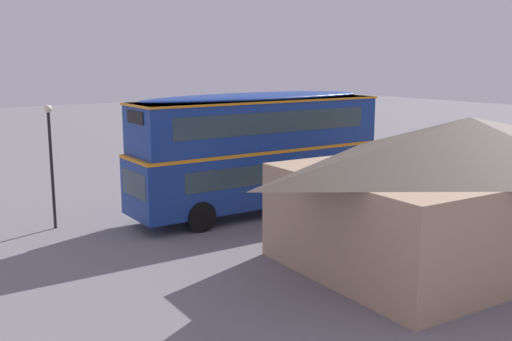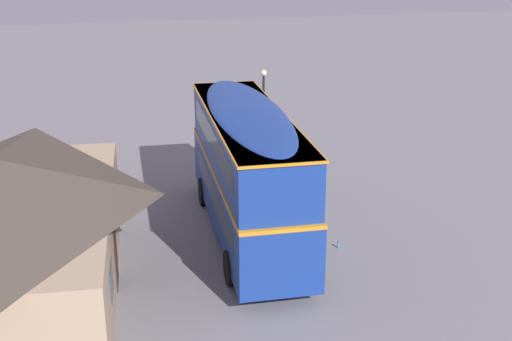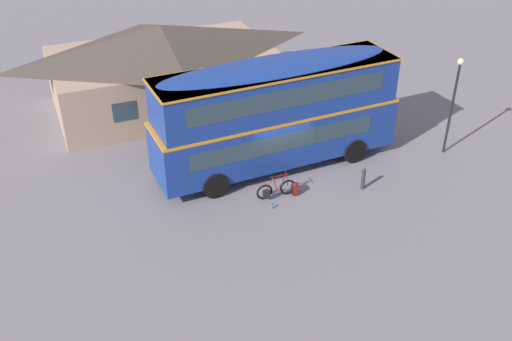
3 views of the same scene
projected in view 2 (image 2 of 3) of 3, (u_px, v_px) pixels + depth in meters
ground_plane at (268, 238)px, 24.28m from camera, size 120.00×120.00×0.00m
double_decker_bus at (248, 167)px, 23.56m from camera, size 10.62×2.80×4.79m
touring_bicycle at (316, 234)px, 23.71m from camera, size 1.68×0.46×1.05m
backpack_on_ground at (314, 227)px, 24.53m from camera, size 0.33×0.35×0.53m
water_bottle_blue_sports at (338, 245)px, 23.50m from camera, size 0.07×0.07×0.25m
pub_building at (1, 227)px, 19.93m from camera, size 11.70×7.46×4.33m
street_lamp at (264, 107)px, 30.81m from camera, size 0.28×0.28×4.49m
kerb_bollard at (314, 192)px, 27.11m from camera, size 0.16×0.16×0.97m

